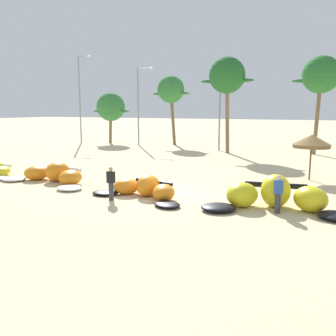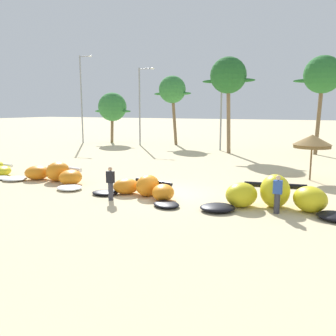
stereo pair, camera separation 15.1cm
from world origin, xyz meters
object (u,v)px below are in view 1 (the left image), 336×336
beach_umbrella_near_van (312,141)px  palm_left_of_gap (227,76)px  kite_left (53,175)px  kite_left_of_center (145,189)px  person_by_umbrellas (278,194)px  kite_center (275,196)px  person_near_kites (111,183)px  lamppost_west (80,95)px  palm_leftmost (111,107)px  lamppost_east_center (221,100)px  lamppost_west_center (139,102)px  palm_left (171,90)px  palm_center_left (321,76)px

beach_umbrella_near_van → palm_left_of_gap: bearing=127.3°
kite_left → kite_left_of_center: size_ratio=1.21×
person_by_umbrellas → palm_left_of_gap: size_ratio=0.18×
kite_center → person_near_kites: bearing=-166.7°
kite_left → beach_umbrella_near_van: (13.88, 7.06, 1.94)m
person_by_umbrellas → lamppost_west: size_ratio=0.15×
palm_left_of_gap → beach_umbrella_near_van: bearing=-52.7°
palm_leftmost → lamppost_east_center: size_ratio=0.68×
lamppost_west_center → lamppost_east_center: bearing=-6.2°
kite_center → palm_left_of_gap: bearing=111.8°
person_by_umbrellas → beach_umbrella_near_van: bearing=84.4°
lamppost_west → lamppost_east_center: lamppost_west is taller
beach_umbrella_near_van → lamppost_west: bearing=153.8°
person_near_kites → lamppost_west_center: lamppost_west_center is taller
person_by_umbrellas → palm_left_of_gap: (-7.58, 19.14, 6.57)m
beach_umbrella_near_van → palm_leftmost: palm_leftmost is taller
palm_left_of_gap → lamppost_west_center: bearing=164.9°
kite_left → person_near_kites: person_near_kites is taller
person_by_umbrellas → palm_left: palm_left is taller
kite_left → palm_left: size_ratio=0.80×
person_by_umbrellas → palm_leftmost: size_ratio=0.26×
palm_center_left → lamppost_west_center: (-19.50, 0.52, -2.27)m
kite_left → palm_leftmost: size_ratio=1.03×
palm_center_left → lamppost_east_center: lamppost_east_center is taller
kite_center → lamppost_west_center: lamppost_west_center is taller
kite_left_of_center → palm_left: (-9.50, 24.46, 6.09)m
person_by_umbrellas → palm_center_left: 22.63m
palm_leftmost → lamppost_east_center: lamppost_east_center is taller
person_near_kites → kite_left_of_center: bearing=46.7°
kite_left → beach_umbrella_near_van: 15.70m
palm_left → person_near_kites: bearing=-72.0°
lamppost_east_center → kite_center: bearing=-67.5°
kite_center → person_near_kites: person_near_kites is taller
beach_umbrella_near_van → kite_center: bearing=-97.5°
kite_left → person_by_umbrellas: size_ratio=4.04×
kite_left → palm_left_of_gap: size_ratio=0.71×
person_by_umbrellas → lamppost_west_center: size_ratio=0.18×
lamppost_west → lamppost_east_center: 18.53m
kite_center → person_near_kites: 7.56m
person_by_umbrellas → lamppost_west: 35.27m
kite_left → palm_center_left: bearing=56.3°
palm_left_of_gap → lamppost_east_center: size_ratio=0.99×
palm_left → lamppost_east_center: lamppost_east_center is taller
lamppost_west_center → kite_left: bearing=-74.7°
kite_center → beach_umbrella_near_van: 7.78m
person_by_umbrellas → palm_left_of_gap: bearing=111.6°
kite_left_of_center → person_near_kites: person_near_kites is taller
beach_umbrella_near_van → lamppost_west: (-27.96, 13.76, 3.59)m
kite_center → palm_left: (-15.71, 23.94, 5.94)m
lamppost_west_center → person_near_kites: bearing=-64.1°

